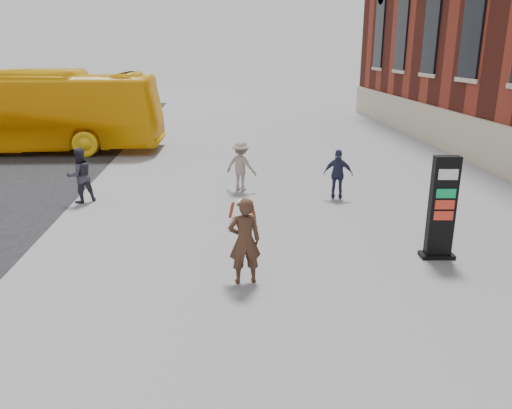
{
  "coord_description": "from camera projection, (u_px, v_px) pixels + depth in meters",
  "views": [
    {
      "loc": [
        -0.58,
        -8.18,
        4.38
      ],
      "look_at": [
        0.13,
        1.72,
        1.27
      ],
      "focal_mm": 35.0,
      "sensor_mm": 36.0,
      "label": 1
    }
  ],
  "objects": [
    {
      "name": "ground",
      "position": [
        256.0,
        299.0,
        9.14
      ],
      "size": [
        100.0,
        100.0,
        0.0
      ],
      "primitive_type": "plane",
      "color": "#9E9EA3"
    },
    {
      "name": "info_pylon",
      "position": [
        442.0,
        208.0,
        10.63
      ],
      "size": [
        0.75,
        0.41,
        2.26
      ],
      "rotation": [
        0.0,
        0.0,
        -0.07
      ],
      "color": "black",
      "rests_on": "ground"
    },
    {
      "name": "woman",
      "position": [
        245.0,
        240.0,
        9.55
      ],
      "size": [
        0.7,
        0.65,
        1.72
      ],
      "rotation": [
        0.0,
        0.0,
        3.27
      ],
      "color": "#3E2519",
      "rests_on": "ground"
    },
    {
      "name": "bus",
      "position": [
        14.0,
        111.0,
        21.77
      ],
      "size": [
        12.77,
        3.41,
        3.53
      ],
      "primitive_type": "imported",
      "rotation": [
        0.0,
        0.0,
        1.54
      ],
      "color": "yellow",
      "rests_on": "road"
    },
    {
      "name": "pedestrian_a",
      "position": [
        80.0,
        175.0,
        14.67
      ],
      "size": [
        1.01,
        0.96,
        1.64
      ],
      "primitive_type": "imported",
      "rotation": [
        0.0,
        0.0,
        3.74
      ],
      "color": "#32313D",
      "rests_on": "ground"
    },
    {
      "name": "pedestrian_b",
      "position": [
        241.0,
        166.0,
        15.94
      ],
      "size": [
        1.19,
        1.02,
        1.6
      ],
      "primitive_type": "imported",
      "rotation": [
        0.0,
        0.0,
        2.64
      ],
      "color": "gray",
      "rests_on": "ground"
    },
    {
      "name": "pedestrian_c",
      "position": [
        338.0,
        174.0,
        15.08
      ],
      "size": [
        0.95,
        0.59,
        1.5
      ],
      "primitive_type": "imported",
      "rotation": [
        0.0,
        0.0,
        2.87
      ],
      "color": "#2A2D4A",
      "rests_on": "ground"
    }
  ]
}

